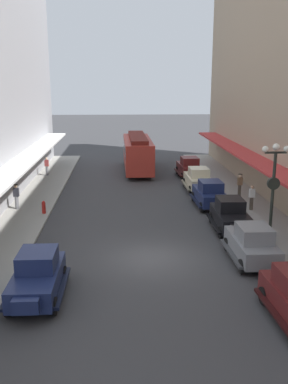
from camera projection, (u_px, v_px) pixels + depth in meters
ground_plane at (151, 258)px, 20.67m from camera, size 200.00×200.00×0.00m
parked_car_1 at (231, 214)px, 24.46m from camera, size 2.23×4.29×1.84m
parked_car_2 at (198, 178)px, 33.73m from camera, size 2.18×4.27×1.84m
parked_car_3 at (189, 167)px, 38.59m from camera, size 2.25×4.30×1.84m
parked_car_4 at (210, 193)px, 29.24m from camera, size 2.22×4.29×1.84m
parked_car_5 at (252, 243)px, 20.10m from camera, size 2.15×4.26×1.84m
parked_car_6 at (37, 275)px, 16.72m from camera, size 2.16×4.27×1.84m
streetcar at (138, 152)px, 40.85m from camera, size 2.59×9.62×3.46m
lamp_post_with_clock at (273, 188)px, 21.93m from camera, size 1.42×0.44×5.16m
fire_hydrant at (44, 207)px, 27.26m from camera, size 0.24×0.24×0.82m
pedestrian_0 at (252, 197)px, 27.95m from camera, size 0.36×0.24×1.64m
pedestrian_1 at (240, 185)px, 31.33m from camera, size 0.36×0.28×1.67m
pedestrian_2 at (47, 166)px, 38.49m from camera, size 0.36×0.24×1.64m
pedestrian_3 at (16, 196)px, 28.14m from camera, size 0.36×0.28×1.67m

